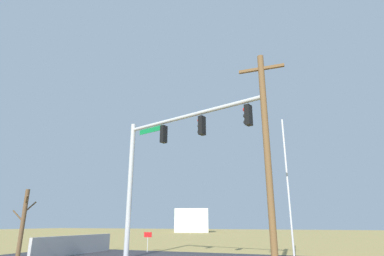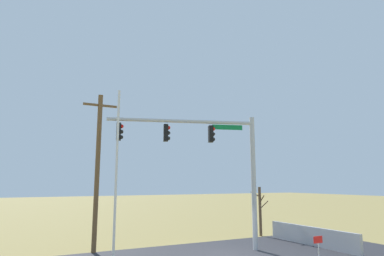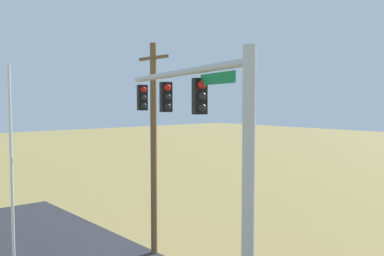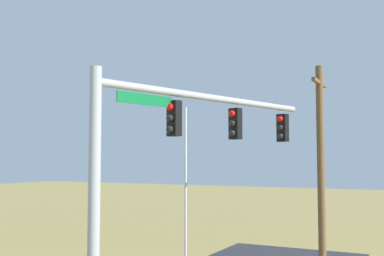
# 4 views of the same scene
# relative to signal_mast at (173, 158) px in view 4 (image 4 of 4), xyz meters

# --- Properties ---
(signal_mast) EXTENTS (8.14, 2.70, 7.51)m
(signal_mast) POSITION_rel_signal_mast_xyz_m (0.00, 0.00, 0.00)
(signal_mast) COLOR #B2B5BA
(signal_mast) RESTS_ON ground_plane
(flagpole) EXTENTS (0.10, 0.10, 7.52)m
(flagpole) POSITION_rel_signal_mast_xyz_m (-6.16, -2.90, -1.65)
(flagpole) COLOR silver
(flagpole) RESTS_ON ground_plane
(utility_pole) EXTENTS (1.90, 0.26, 8.68)m
(utility_pole) POSITION_rel_signal_mast_xyz_m (-5.82, 2.65, -0.90)
(utility_pole) COLOR brown
(utility_pole) RESTS_ON ground_plane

